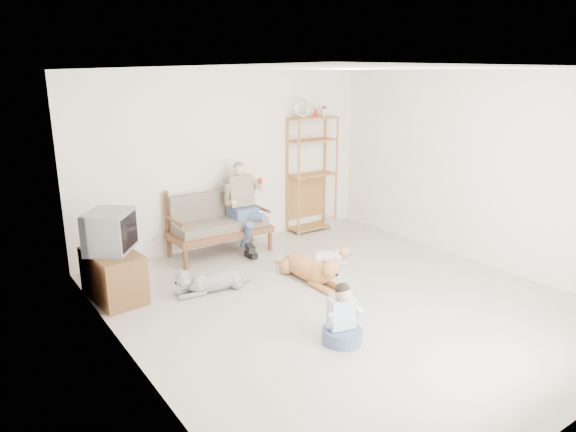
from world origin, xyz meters
TOP-DOWN VIEW (x-y plane):
  - floor at (0.00, 0.00)m, footprint 5.50×5.50m
  - ceiling at (0.00, 0.00)m, footprint 5.50×5.50m
  - wall_back at (0.00, 2.75)m, footprint 5.00×0.00m
  - wall_left at (-2.50, 0.00)m, footprint 0.00×5.50m
  - wall_right at (2.50, 0.00)m, footprint 0.00×5.50m
  - loveseat at (-0.40, 2.41)m, footprint 1.51×0.72m
  - man at (-0.05, 2.18)m, footprint 0.52×0.75m
  - etagere at (1.50, 2.55)m, footprint 0.87×0.38m
  - book_stack at (1.89, 2.47)m, footprint 0.29×0.25m
  - tv_stand at (-2.23, 1.64)m, footprint 0.58×0.94m
  - crt_tv at (-2.19, 1.69)m, footprint 0.73×0.75m
  - wall_outlet at (-1.25, 2.73)m, footprint 0.12×0.02m
  - golden_retriever at (0.08, 0.70)m, footprint 0.34×1.35m
  - shaggy_dog at (-1.18, 1.17)m, footprint 1.13×0.34m
  - terrier at (0.76, 1.07)m, footprint 0.50×0.53m
  - child at (-0.64, -0.74)m, footprint 0.41×0.41m

SIDE VIEW (x-z plane):
  - floor at x=0.00m, z-range 0.00..0.00m
  - book_stack at x=1.89m, z-range 0.00..0.15m
  - terrier at x=0.76m, z-range -0.02..0.23m
  - shaggy_dog at x=-1.18m, z-range -0.03..0.30m
  - golden_retriever at x=0.08m, z-range -0.04..0.37m
  - child at x=-0.64m, z-range -0.09..0.55m
  - wall_outlet at x=-1.25m, z-range 0.26..0.34m
  - tv_stand at x=-2.23m, z-range 0.00..0.60m
  - loveseat at x=-0.40m, z-range 0.01..0.96m
  - man at x=-0.05m, z-range 0.03..1.24m
  - crt_tv at x=-2.19m, z-range 0.60..1.09m
  - etagere at x=1.50m, z-range -0.13..2.14m
  - wall_left at x=-2.50m, z-range -1.40..4.10m
  - wall_right at x=2.50m, z-range -1.40..4.10m
  - wall_back at x=0.00m, z-range -1.15..3.85m
  - ceiling at x=0.00m, z-range 2.70..2.70m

